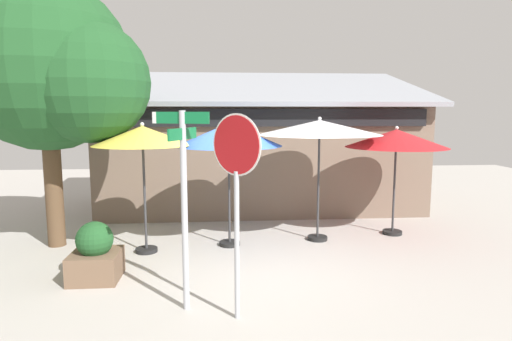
% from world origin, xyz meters
% --- Properties ---
extents(ground_plane, '(28.00, 28.00, 0.10)m').
position_xyz_m(ground_plane, '(0.00, 0.00, -0.05)').
color(ground_plane, '#ADA8A0').
extents(cafe_building, '(9.35, 4.72, 4.14)m').
position_xyz_m(cafe_building, '(0.62, 5.26, 1.61)').
color(cafe_building, '#705B4C').
rests_on(cafe_building, ground).
extents(street_sign_post, '(0.80, 0.74, 2.84)m').
position_xyz_m(street_sign_post, '(-1.06, -1.73, 1.73)').
color(street_sign_post, '#A8AAB2').
rests_on(street_sign_post, ground).
extents(stop_sign, '(0.61, 0.57, 2.80)m').
position_xyz_m(stop_sign, '(-0.34, -2.08, 1.98)').
color(stop_sign, '#A8AAB2').
rests_on(stop_sign, ground).
extents(patio_umbrella_mustard_left, '(1.95, 1.95, 2.62)m').
position_xyz_m(patio_umbrella_mustard_left, '(-2.07, 0.89, 2.33)').
color(patio_umbrella_mustard_left, black).
rests_on(patio_umbrella_mustard_left, ground).
extents(patio_umbrella_royal_blue_center, '(2.21, 2.21, 2.65)m').
position_xyz_m(patio_umbrella_royal_blue_center, '(-0.38, 1.20, 2.33)').
color(patio_umbrella_royal_blue_center, black).
rests_on(patio_umbrella_royal_blue_center, ground).
extents(patio_umbrella_ivory_right, '(2.66, 2.66, 2.71)m').
position_xyz_m(patio_umbrella_ivory_right, '(1.57, 1.43, 2.47)').
color(patio_umbrella_ivory_right, black).
rests_on(patio_umbrella_ivory_right, ground).
extents(patio_umbrella_crimson_far_right, '(2.29, 2.29, 2.50)m').
position_xyz_m(patio_umbrella_crimson_far_right, '(3.41, 1.75, 2.20)').
color(patio_umbrella_crimson_far_right, black).
rests_on(patio_umbrella_crimson_far_right, ground).
extents(shade_tree, '(3.85, 3.43, 5.45)m').
position_xyz_m(shade_tree, '(-3.80, 1.38, 3.63)').
color(shade_tree, brown).
rests_on(shade_tree, ground).
extents(sidewalk_planter, '(0.80, 0.80, 1.00)m').
position_xyz_m(sidewalk_planter, '(-2.67, -0.51, 0.44)').
color(sidewalk_planter, brown).
rests_on(sidewalk_planter, ground).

